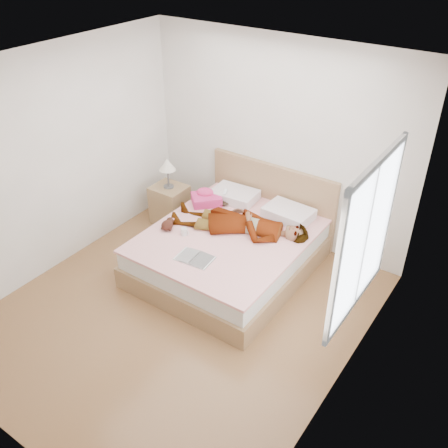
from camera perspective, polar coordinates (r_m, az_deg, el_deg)
name	(u,v)px	position (r m, az deg, el deg)	size (l,w,h in m)	color
ground	(180,312)	(5.59, -5.05, -9.96)	(4.00, 4.00, 0.00)	#533119
woman	(241,220)	(5.91, 1.93, 0.44)	(0.62, 1.65, 0.23)	white
hair	(223,197)	(6.54, -0.12, 3.09)	(0.39, 0.48, 0.07)	black
phone	(225,192)	(6.41, 0.14, 3.72)	(0.04, 0.09, 0.01)	silver
room_shell	(365,238)	(4.19, 15.87, -1.53)	(4.00, 4.00, 4.00)	white
bed	(233,247)	(6.06, 1.00, -2.61)	(1.80, 2.08, 1.00)	olive
towel	(206,198)	(6.45, -2.05, 3.03)	(0.47, 0.47, 0.19)	#E23D96
magazine	(195,258)	(5.47, -3.38, -3.91)	(0.43, 0.30, 0.02)	white
coffee_mug	(184,232)	(5.84, -4.55, -0.87)	(0.11, 0.08, 0.09)	white
plush_toy	(168,224)	(5.96, -6.45, -0.05)	(0.18, 0.23, 0.12)	black
nightstand	(170,202)	(6.93, -6.22, 2.55)	(0.45, 0.41, 0.97)	brown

